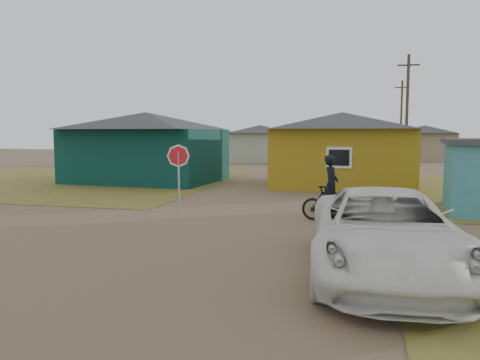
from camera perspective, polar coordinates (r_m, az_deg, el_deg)
name	(u,v)px	position (r m, az deg, el deg)	size (l,w,h in m)	color
ground	(223,241)	(12.23, -2.07, -7.48)	(120.00, 120.00, 0.00)	brown
grass_nw	(59,180)	(30.08, -21.16, 0.03)	(20.00, 18.00, 0.00)	olive
house_teal	(147,146)	(27.60, -11.31, 4.09)	(8.93, 7.08, 4.00)	#08312A
house_yellow	(341,148)	(25.46, 12.25, 3.82)	(7.72, 6.76, 3.90)	#9F7D18
house_pale_west	(260,143)	(46.39, 2.49, 4.57)	(7.04, 6.15, 3.60)	#9FAC93
house_beige_east	(424,142)	(51.87, 21.53, 4.30)	(6.95, 6.05, 3.60)	gray
house_pale_north	(218,141)	(60.00, -2.72, 4.73)	(6.28, 5.81, 3.40)	#9FAC93
utility_pole_near	(407,113)	(33.61, 19.68, 7.69)	(1.40, 0.20, 8.00)	#463A2A
utility_pole_far	(401,120)	(49.63, 19.05, 6.98)	(1.40, 0.20, 8.00)	#463A2A
stop_sign	(178,163)	(16.26, -7.52, 2.10)	(0.79, 0.12, 2.41)	gray
cyclist	(331,197)	(15.05, 11.02, -2.10)	(1.93, 0.79, 2.11)	black
vehicle	(385,233)	(9.67, 17.22, -6.19)	(2.79, 6.04, 1.68)	white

